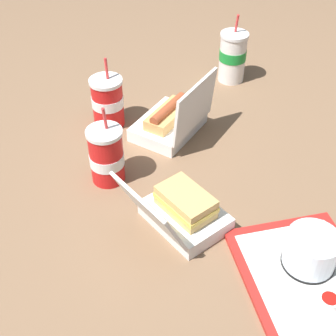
{
  "coord_description": "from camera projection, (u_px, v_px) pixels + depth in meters",
  "views": [
    {
      "loc": [
        -0.84,
        0.25,
        0.82
      ],
      "look_at": [
        0.02,
        -0.0,
        0.05
      ],
      "focal_mm": 50.0,
      "sensor_mm": 36.0,
      "label": 1
    }
  ],
  "objects": [
    {
      "name": "food_tray",
      "position": [
        312.0,
        288.0,
        0.96
      ],
      "size": [
        0.38,
        0.28,
        0.01
      ],
      "color": "red",
      "rests_on": "ground_plane"
    },
    {
      "name": "clamshell_hotdog_corner",
      "position": [
        171.0,
        121.0,
        1.35
      ],
      "size": [
        0.27,
        0.27,
        0.19
      ],
      "color": "white",
      "rests_on": "ground_plane"
    },
    {
      "name": "clamshell_sandwich_center",
      "position": [
        181.0,
        211.0,
        1.07
      ],
      "size": [
        0.25,
        0.26,
        0.17
      ],
      "color": "white",
      "rests_on": "ground_plane"
    },
    {
      "name": "soda_cup_front",
      "position": [
        233.0,
        56.0,
        1.56
      ],
      "size": [
        0.09,
        0.09,
        0.23
      ],
      "color": "white",
      "rests_on": "ground_plane"
    },
    {
      "name": "ground_plane",
      "position": [
        170.0,
        188.0,
        1.2
      ],
      "size": [
        3.2,
        3.2,
        0.0
      ],
      "primitive_type": "plane",
      "color": "brown"
    },
    {
      "name": "cake_container",
      "position": [
        311.0,
        251.0,
        0.97
      ],
      "size": [
        0.11,
        0.11,
        0.08
      ],
      "color": "black",
      "rests_on": "food_tray"
    },
    {
      "name": "ketchup_cup",
      "position": [
        329.0,
        302.0,
        0.91
      ],
      "size": [
        0.04,
        0.04,
        0.02
      ],
      "color": "white",
      "rests_on": "food_tray"
    },
    {
      "name": "plastic_fork",
      "position": [
        308.0,
        319.0,
        0.9
      ],
      "size": [
        0.11,
        0.02,
        0.0
      ],
      "primitive_type": "cube",
      "rotation": [
        0.0,
        0.0,
        -0.08
      ],
      "color": "white",
      "rests_on": "food_tray"
    },
    {
      "name": "soda_cup_right",
      "position": [
        107.0,
        156.0,
        1.18
      ],
      "size": [
        0.09,
        0.09,
        0.21
      ],
      "color": "red",
      "rests_on": "ground_plane"
    },
    {
      "name": "soda_cup_left",
      "position": [
        108.0,
        102.0,
        1.36
      ],
      "size": [
        0.1,
        0.1,
        0.21
      ],
      "color": "red",
      "rests_on": "ground_plane"
    }
  ]
}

